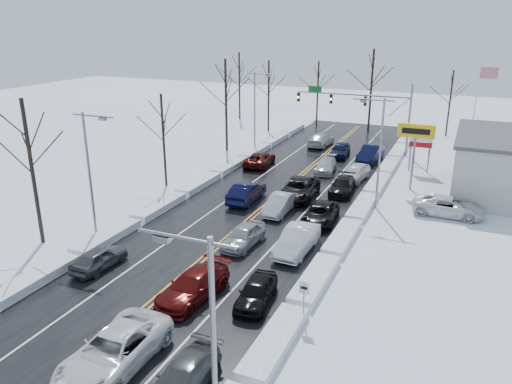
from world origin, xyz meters
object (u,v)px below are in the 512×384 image
at_px(tires_plus_sign, 416,136).
at_px(oncoming_car_0, 247,201).
at_px(traffic_signal_mast, 365,104).
at_px(flagpole, 477,105).

bearing_deg(tires_plus_sign, oncoming_car_0, -144.40).
distance_m(traffic_signal_mast, oncoming_car_0, 22.22).
bearing_deg(tires_plus_sign, flagpole, 71.56).
height_order(traffic_signal_mast, flagpole, flagpole).
bearing_deg(traffic_signal_mast, tires_plus_sign, -59.54).
relative_size(flagpole, oncoming_car_0, 2.00).
xyz_separation_m(tires_plus_sign, oncoming_car_0, (-12.38, -8.86, -4.99)).
bearing_deg(traffic_signal_mast, oncoming_car_0, -104.33).
distance_m(tires_plus_sign, oncoming_car_0, 16.02).
bearing_deg(flagpole, tires_plus_sign, -108.44).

